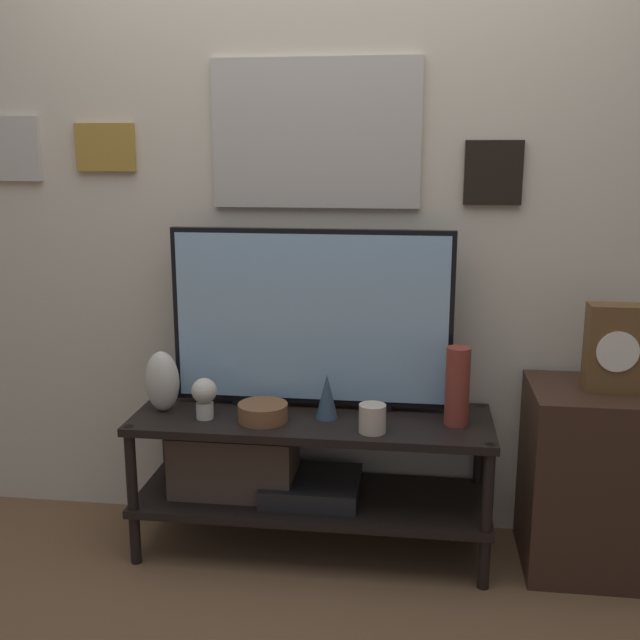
% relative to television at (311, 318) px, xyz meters
% --- Properties ---
extents(ground_plane, '(12.00, 12.00, 0.00)m').
position_rel_television_xyz_m(ground_plane, '(0.02, -0.36, -0.89)').
color(ground_plane, brown).
extents(wall_back, '(6.40, 0.08, 2.70)m').
position_rel_television_xyz_m(wall_back, '(0.02, 0.18, 0.47)').
color(wall_back, beige).
rests_on(wall_back, ground_plane).
extents(media_console, '(1.33, 0.45, 0.54)m').
position_rel_television_xyz_m(media_console, '(-0.09, -0.10, -0.55)').
color(media_console, black).
rests_on(media_console, ground_plane).
extents(television, '(1.05, 0.05, 0.68)m').
position_rel_television_xyz_m(television, '(0.00, 0.00, 0.00)').
color(television, black).
rests_on(television, media_console).
extents(vase_slim_bronze, '(0.08, 0.08, 0.17)m').
position_rel_television_xyz_m(vase_slim_bronze, '(0.07, -0.11, -0.27)').
color(vase_slim_bronze, '#2D4251').
rests_on(vase_slim_bronze, media_console).
extents(vase_tall_ceramic, '(0.09, 0.09, 0.29)m').
position_rel_television_xyz_m(vase_tall_ceramic, '(0.54, -0.12, -0.21)').
color(vase_tall_ceramic, brown).
rests_on(vase_tall_ceramic, media_console).
extents(vase_urn_stoneware, '(0.13, 0.10, 0.23)m').
position_rel_television_xyz_m(vase_urn_stoneware, '(-0.55, -0.11, -0.23)').
color(vase_urn_stoneware, beige).
rests_on(vase_urn_stoneware, media_console).
extents(vase_wide_bowl, '(0.18, 0.18, 0.06)m').
position_rel_television_xyz_m(vase_wide_bowl, '(-0.15, -0.17, -0.32)').
color(vase_wide_bowl, brown).
rests_on(vase_wide_bowl, media_console).
extents(candle_jar, '(0.10, 0.10, 0.10)m').
position_rel_television_xyz_m(candle_jar, '(0.25, -0.23, -0.30)').
color(candle_jar, '#C1B29E').
rests_on(candle_jar, media_console).
extents(decorative_bust, '(0.09, 0.09, 0.15)m').
position_rel_television_xyz_m(decorative_bust, '(-0.37, -0.17, -0.26)').
color(decorative_bust, beige).
rests_on(decorative_bust, media_console).
extents(side_table, '(0.44, 0.42, 0.68)m').
position_rel_television_xyz_m(side_table, '(1.02, -0.08, -0.55)').
color(side_table, '#382319').
rests_on(side_table, ground_plane).
extents(mantel_clock, '(0.19, 0.11, 0.30)m').
position_rel_television_xyz_m(mantel_clock, '(1.07, -0.09, -0.05)').
color(mantel_clock, brown).
rests_on(mantel_clock, side_table).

